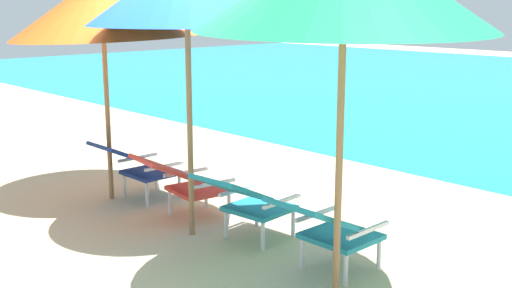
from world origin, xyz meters
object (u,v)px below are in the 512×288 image
object	(u,v)px
lounge_chair_near_left	(183,180)
lounge_chair_near_right	(247,199)
lounge_chair_far_left	(137,164)
beach_umbrella_left	(102,7)
lounge_chair_far_right	(327,226)

from	to	relation	value
lounge_chair_near_left	lounge_chair_near_right	world-z (taller)	same
lounge_chair_far_left	lounge_chair_near_right	size ratio (longest dim) A/B	0.95
lounge_chair_near_left	lounge_chair_near_right	size ratio (longest dim) A/B	1.02
lounge_chair_far_left	lounge_chair_near_right	world-z (taller)	same
lounge_chair_near_right	beach_umbrella_left	xyz separation A→B (m)	(-1.97, -0.19, 1.64)
lounge_chair_near_left	beach_umbrella_left	xyz separation A→B (m)	(-1.10, -0.15, 1.64)
lounge_chair_far_left	lounge_chair_far_right	distance (m)	2.65
lounge_chair_far_left	beach_umbrella_left	bearing A→B (deg)	-145.55
lounge_chair_near_right	lounge_chair_far_right	distance (m)	0.94
lounge_chair_far_right	lounge_chair_far_left	bearing A→B (deg)	179.88
lounge_chair_far_left	beach_umbrella_left	size ratio (longest dim) A/B	0.33
lounge_chair_far_left	lounge_chair_near_right	bearing A→B (deg)	0.43
lounge_chair_near_left	lounge_chair_near_right	distance (m)	0.87
lounge_chair_far_left	beach_umbrella_left	distance (m)	1.67
lounge_chair_far_left	lounge_chair_near_left	size ratio (longest dim) A/B	0.93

